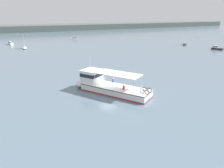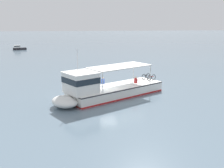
# 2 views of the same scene
# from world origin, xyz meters

# --- Properties ---
(ground_plane) EXTENTS (400.00, 400.00, 0.00)m
(ground_plane) POSITION_xyz_m (0.00, 0.00, 0.00)
(ground_plane) COLOR slate
(distant_shoreline) EXTENTS (400.00, 28.00, 4.15)m
(distant_shoreline) POSITION_xyz_m (0.00, 136.66, 2.08)
(distant_shoreline) COLOR #515B56
(distant_shoreline) RESTS_ON ground
(ferry_main) EXTENTS (9.08, 12.53, 5.32)m
(ferry_main) POSITION_xyz_m (-0.14, -0.03, 1.01)
(ferry_main) COLOR white
(ferry_main) RESTS_ON ground
(sailboat_mid_channel) EXTENTS (2.03, 4.94, 5.40)m
(sailboat_mid_channel) POSITION_xyz_m (-6.59, 51.09, 0.54)
(sailboat_mid_channel) COLOR white
(sailboat_mid_channel) RESTS_ON ground
(sailboat_off_bow) EXTENTS (4.63, 4.08, 5.40)m
(sailboat_off_bow) POSITION_xyz_m (50.45, 31.71, 0.54)
(sailboat_off_bow) COLOR #232328
(sailboat_off_bow) RESTS_ON ground
(motorboat_far_right) EXTENTS (2.64, 3.82, 1.26)m
(motorboat_far_right) POSITION_xyz_m (-10.48, 64.65, 0.54)
(motorboat_far_right) COLOR white
(motorboat_far_right) RESTS_ON ground
(motorboat_horizon_east) EXTENTS (2.19, 3.81, 1.26)m
(motorboat_horizon_east) POSITION_xyz_m (51.32, 18.32, 0.54)
(motorboat_horizon_east) COLOR #232328
(motorboat_horizon_east) RESTS_ON ground
(motorboat_far_left) EXTENTS (3.82, 2.26, 1.26)m
(motorboat_far_left) POSITION_xyz_m (17.98, 70.97, 0.54)
(motorboat_far_left) COLOR white
(motorboat_far_left) RESTS_ON ground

